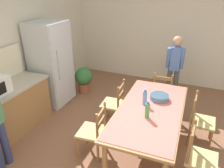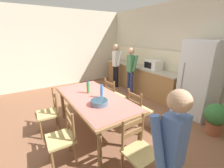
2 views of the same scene
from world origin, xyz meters
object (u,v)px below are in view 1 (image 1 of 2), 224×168
(serving_bowl, at_px, (159,97))
(chair_side_near_right, at_px, (200,121))
(chair_side_near_left, at_px, (199,158))
(person_by_table, at_px, (174,66))
(chair_side_far_left, at_px, (94,131))
(bottle_near_centre, at_px, (147,110))
(dining_table, at_px, (150,113))
(chair_head_end, at_px, (162,92))
(chair_side_far_right, at_px, (114,104))
(refrigerator, at_px, (51,64))
(potted_plant, at_px, (84,78))
(bottle_off_centre, at_px, (145,98))

(serving_bowl, height_order, chair_side_near_right, chair_side_near_right)
(serving_bowl, bearing_deg, chair_side_near_left, -137.56)
(serving_bowl, distance_m, chair_side_near_right, 0.82)
(chair_side_near_left, bearing_deg, person_by_table, 20.24)
(chair_side_far_left, bearing_deg, bottle_near_centre, 100.44)
(dining_table, distance_m, chair_side_near_right, 0.96)
(bottle_near_centre, distance_m, serving_bowl, 0.63)
(serving_bowl, relative_size, chair_side_far_left, 0.35)
(chair_side_near_right, relative_size, chair_side_far_left, 1.00)
(serving_bowl, relative_size, chair_head_end, 0.35)
(bottle_near_centre, bearing_deg, chair_head_end, 1.46)
(chair_side_far_right, height_order, chair_head_end, same)
(dining_table, relative_size, person_by_table, 1.36)
(refrigerator, bearing_deg, potted_plant, -33.02)
(chair_side_near_right, bearing_deg, bottle_near_centre, 136.03)
(chair_head_end, relative_size, potted_plant, 1.36)
(bottle_near_centre, relative_size, chair_side_far_left, 0.30)
(chair_head_end, bearing_deg, bottle_near_centre, 88.91)
(bottle_off_centre, relative_size, chair_side_near_left, 0.30)
(chair_side_near_left, relative_size, chair_side_far_left, 1.00)
(chair_side_near_left, height_order, chair_side_far_left, same)
(serving_bowl, relative_size, chair_side_far_right, 0.35)
(person_by_table, xyz_separation_m, potted_plant, (-0.48, 2.12, -0.48))
(chair_head_end, bearing_deg, bottle_off_centre, 83.08)
(refrigerator, bearing_deg, bottle_near_centre, -112.14)
(chair_side_near_right, xyz_separation_m, person_by_table, (1.39, 0.69, 0.42))
(chair_side_near_left, xyz_separation_m, chair_head_end, (1.77, 0.84, 0.00))
(bottle_off_centre, xyz_separation_m, chair_side_near_left, (-0.54, -0.93, -0.45))
(dining_table, xyz_separation_m, chair_side_far_right, (0.45, 0.80, -0.26))
(bottle_near_centre, bearing_deg, potted_plant, 50.74)
(serving_bowl, height_order, chair_side_far_right, chair_side_far_right)
(refrigerator, relative_size, potted_plant, 2.79)
(chair_side_far_right, xyz_separation_m, chair_side_far_left, (-0.93, -0.02, 0.00))
(person_by_table, bearing_deg, chair_side_near_left, 10.42)
(chair_side_far_right, bearing_deg, bottle_off_centre, 58.93)
(potted_plant, bearing_deg, chair_head_end, -92.11)
(chair_side_near_right, distance_m, potted_plant, 2.95)
(dining_table, height_order, bottle_off_centre, bottle_off_centre)
(refrigerator, relative_size, chair_side_near_left, 2.05)
(chair_side_far_right, distance_m, potted_plant, 1.55)
(refrigerator, relative_size, chair_side_far_left, 2.05)
(serving_bowl, height_order, chair_head_end, chair_head_end)
(dining_table, relative_size, bottle_near_centre, 7.77)
(chair_side_near_left, relative_size, chair_side_near_right, 1.00)
(bottle_off_centre, relative_size, chair_side_far_right, 0.30)
(chair_head_end, bearing_deg, chair_side_far_right, 46.29)
(potted_plant, bearing_deg, chair_side_near_right, -108.03)
(bottle_off_centre, xyz_separation_m, chair_side_far_right, (0.35, 0.68, -0.45))
(refrigerator, relative_size, bottle_near_centre, 6.90)
(potted_plant, bearing_deg, chair_side_far_right, -128.00)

